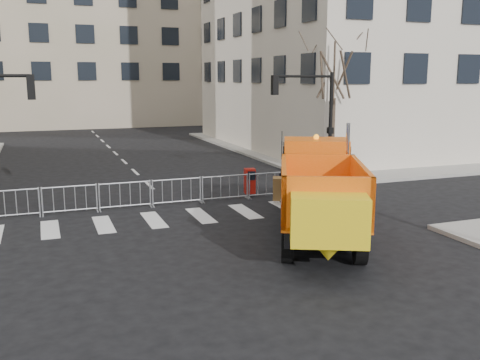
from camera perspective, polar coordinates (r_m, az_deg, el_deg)
name	(u,v)px	position (r m, az deg, el deg)	size (l,w,h in m)	color
ground	(233,264)	(15.10, -0.79, -8.98)	(120.00, 120.00, 0.00)	black
sidewalk_back	(165,199)	(22.96, -8.00, -1.98)	(64.00, 5.00, 0.15)	gray
building_far	(77,16)	(65.91, -16.98, 16.35)	(30.00, 18.00, 24.00)	tan
traffic_light_right	(330,128)	(26.57, 9.61, 5.45)	(0.18, 0.18, 5.40)	black
crowd_barriers	(151,193)	(21.85, -9.43, -1.40)	(12.60, 0.60, 1.10)	#9EA0A5
street_tree	(333,106)	(27.71, 9.90, 7.83)	(3.00, 3.00, 7.50)	#382B21
plow_truck	(319,190)	(17.14, 8.43, -1.07)	(6.23, 9.56, 3.64)	black
cop_a	(285,179)	(22.35, 4.80, 0.11)	(0.71, 0.47, 1.96)	black
cop_b	(336,184)	(22.26, 10.23, -0.42)	(0.82, 0.64, 1.69)	black
cop_c	(345,183)	(22.26, 11.10, -0.31)	(1.05, 0.44, 1.80)	black
newspaper_box	(250,181)	(23.30, 1.05, -0.11)	(0.45, 0.40, 1.10)	#A3130C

